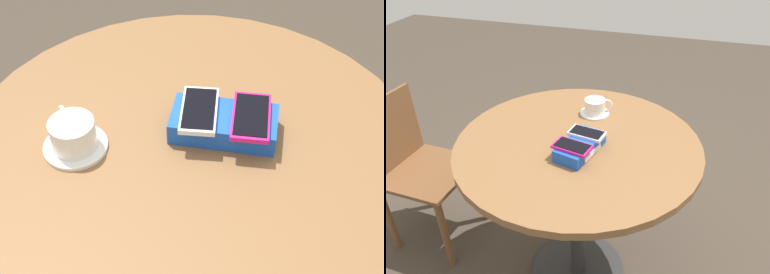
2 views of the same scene
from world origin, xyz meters
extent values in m
plane|color=#42382D|center=(0.00, 0.00, 0.00)|extent=(8.00, 8.00, 0.00)
cylinder|color=#2D2D2D|center=(0.00, 0.00, 0.01)|extent=(0.46, 0.46, 0.02)
cylinder|color=#2D2D2D|center=(0.00, 0.00, 0.39)|extent=(0.07, 0.07, 0.73)
cylinder|color=brown|center=(0.00, 0.00, 0.77)|extent=(0.97, 0.97, 0.03)
cube|color=blue|center=(-0.07, -0.03, 0.81)|extent=(0.24, 0.16, 0.05)
cube|color=white|center=(-0.08, -0.08, 0.80)|extent=(0.12, 0.03, 0.02)
cube|color=#D11975|center=(-0.12, -0.01, 0.84)|extent=(0.10, 0.15, 0.01)
cube|color=black|center=(-0.12, -0.01, 0.84)|extent=(0.09, 0.13, 0.00)
cube|color=silver|center=(-0.02, -0.04, 0.84)|extent=(0.09, 0.15, 0.01)
cube|color=black|center=(-0.02, -0.04, 0.84)|extent=(0.08, 0.13, 0.00)
cylinder|color=white|center=(0.24, -0.01, 0.79)|extent=(0.13, 0.13, 0.01)
cylinder|color=white|center=(0.24, -0.01, 0.82)|extent=(0.09, 0.09, 0.06)
cylinder|color=brown|center=(0.24, -0.01, 0.85)|extent=(0.08, 0.08, 0.00)
torus|color=white|center=(0.26, -0.05, 0.82)|extent=(0.03, 0.06, 0.06)
cube|color=brown|center=(0.03, 0.80, 0.42)|extent=(0.40, 0.40, 0.02)
cube|color=brown|center=(0.04, 0.98, 0.62)|extent=(0.37, 0.03, 0.37)
cylinder|color=brown|center=(-0.14, 0.63, 0.21)|extent=(0.04, 0.04, 0.41)
cylinder|color=brown|center=(0.20, 0.62, 0.21)|extent=(0.04, 0.04, 0.41)
cylinder|color=brown|center=(-0.13, 0.98, 0.21)|extent=(0.04, 0.04, 0.41)
cylinder|color=brown|center=(0.21, 0.96, 0.21)|extent=(0.04, 0.04, 0.41)
camera|label=1|loc=(0.06, 0.76, 1.57)|focal=50.00mm
camera|label=2|loc=(-1.18, -0.36, 1.59)|focal=35.00mm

